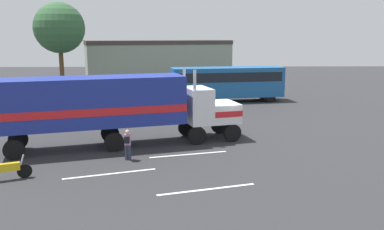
% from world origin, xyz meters
% --- Properties ---
extents(ground_plane, '(120.00, 120.00, 0.00)m').
position_xyz_m(ground_plane, '(0.00, 0.00, 0.00)').
color(ground_plane, '#2D2D30').
extents(lane_stripe_near, '(4.30, 1.24, 0.01)m').
position_xyz_m(lane_stripe_near, '(-1.91, -3.50, 0.01)').
color(lane_stripe_near, silver).
rests_on(lane_stripe_near, ground_plane).
extents(lane_stripe_mid, '(4.24, 1.49, 0.01)m').
position_xyz_m(lane_stripe_mid, '(-5.71, -6.59, 0.01)').
color(lane_stripe_mid, silver).
rests_on(lane_stripe_mid, ground_plane).
extents(lane_stripe_far, '(4.28, 1.35, 0.01)m').
position_xyz_m(lane_stripe_far, '(-1.23, -8.69, 0.01)').
color(lane_stripe_far, silver).
rests_on(lane_stripe_far, ground_plane).
extents(semi_truck, '(14.28, 6.37, 4.50)m').
position_xyz_m(semi_truck, '(-6.32, -1.64, 2.52)').
color(semi_truck, silver).
rests_on(semi_truck, ground_plane).
extents(person_bystander, '(0.34, 0.46, 1.63)m').
position_xyz_m(person_bystander, '(-5.14, -4.38, 0.89)').
color(person_bystander, '#2D3347').
rests_on(person_bystander, ground_plane).
extents(parked_bus, '(11.27, 4.31, 3.40)m').
position_xyz_m(parked_bus, '(2.25, 14.53, 2.07)').
color(parked_bus, '#1E5999').
rests_on(parked_bus, ground_plane).
extents(parked_car, '(4.70, 3.79, 1.57)m').
position_xyz_m(parked_car, '(-9.84, 7.36, 0.81)').
color(parked_car, '#234C8C').
rests_on(parked_car, ground_plane).
extents(motorcycle, '(1.98, 0.91, 1.12)m').
position_xyz_m(motorcycle, '(-10.22, -7.28, 0.48)').
color(motorcycle, black).
rests_on(motorcycle, ground_plane).
extents(tree_left, '(4.99, 4.99, 9.69)m').
position_xyz_m(tree_left, '(-14.31, 16.10, 7.16)').
color(tree_left, brown).
rests_on(tree_left, ground_plane).
extents(building_backdrop, '(18.99, 10.82, 5.85)m').
position_xyz_m(building_backdrop, '(-5.20, 27.00, 3.14)').
color(building_backdrop, gray).
rests_on(building_backdrop, ground_plane).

